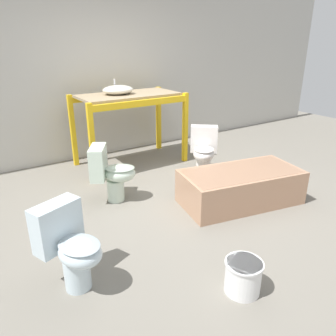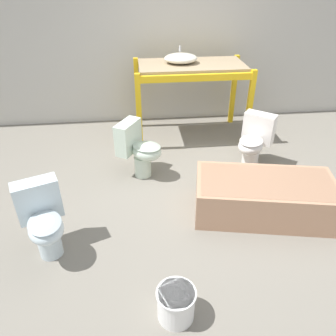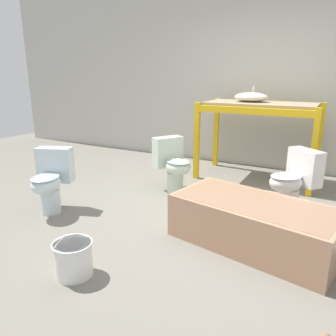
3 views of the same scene
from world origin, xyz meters
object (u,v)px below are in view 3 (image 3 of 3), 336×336
(bathtub_main, at_px, (254,220))
(toilet_near, at_px, (173,163))
(bucket_white, at_px, (73,258))
(sink_basin, at_px, (251,97))
(toilet_far, at_px, (294,179))
(toilet_extra, at_px, (51,179))

(bathtub_main, bearing_deg, toilet_near, 156.23)
(bucket_white, bearing_deg, toilet_near, 95.61)
(bucket_white, bearing_deg, sink_basin, 81.50)
(toilet_far, bearing_deg, bucket_white, -82.93)
(toilet_near, xyz_separation_m, toilet_extra, (-0.90, -1.23, 0.00))
(toilet_extra, height_order, bucket_white, toilet_extra)
(sink_basin, xyz_separation_m, bathtub_main, (0.63, -2.02, -0.94))
(toilet_near, distance_m, toilet_extra, 1.52)
(toilet_extra, bearing_deg, sink_basin, 35.08)
(bathtub_main, height_order, toilet_far, toilet_far)
(bathtub_main, bearing_deg, toilet_far, 90.16)
(bathtub_main, height_order, toilet_near, toilet_near)
(bathtub_main, bearing_deg, toilet_extra, -160.39)
(toilet_far, height_order, toilet_extra, same)
(bathtub_main, height_order, toilet_extra, toilet_extra)
(bathtub_main, relative_size, toilet_far, 2.20)
(toilet_far, bearing_deg, bathtub_main, -62.45)
(sink_basin, relative_size, toilet_extra, 0.67)
(toilet_near, bearing_deg, bathtub_main, -94.31)
(sink_basin, bearing_deg, toilet_extra, -123.83)
(toilet_far, bearing_deg, toilet_near, -139.81)
(toilet_extra, bearing_deg, toilet_near, 32.85)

